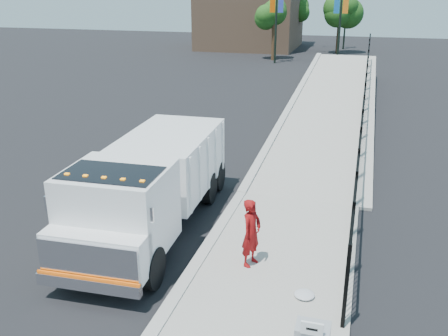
# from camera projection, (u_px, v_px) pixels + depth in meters

# --- Properties ---
(ground) EXTENTS (120.00, 120.00, 0.00)m
(ground) POSITION_uv_depth(u_px,v_px,m) (203.00, 257.00, 12.62)
(ground) COLOR black
(ground) RESTS_ON ground
(sidewalk) EXTENTS (3.55, 12.00, 0.12)m
(sidewalk) POSITION_uv_depth(u_px,v_px,m) (262.00, 315.00, 10.30)
(sidewalk) COLOR #9E998E
(sidewalk) RESTS_ON ground
(curb) EXTENTS (0.30, 12.00, 0.16)m
(curb) POSITION_uv_depth(u_px,v_px,m) (174.00, 299.00, 10.79)
(curb) COLOR #ADAAA3
(curb) RESTS_ON ground
(ramp) EXTENTS (3.95, 24.06, 3.19)m
(ramp) POSITION_uv_depth(u_px,v_px,m) (335.00, 114.00, 26.51)
(ramp) COLOR #9E998E
(ramp) RESTS_ON ground
(iron_fence) EXTENTS (0.10, 28.00, 1.80)m
(iron_fence) POSITION_uv_depth(u_px,v_px,m) (362.00, 118.00, 22.22)
(iron_fence) COLOR black
(iron_fence) RESTS_ON ground
(truck) EXTENTS (2.72, 7.58, 2.57)m
(truck) POSITION_uv_depth(u_px,v_px,m) (149.00, 183.00, 13.45)
(truck) COLOR black
(truck) RESTS_ON ground
(worker) EXTENTS (0.59, 0.71, 1.68)m
(worker) POSITION_uv_depth(u_px,v_px,m) (251.00, 233.00, 11.79)
(worker) COLOR maroon
(worker) RESTS_ON sidewalk
(arrow_sign) EXTENTS (0.35, 0.04, 0.22)m
(arrow_sign) POSITION_uv_depth(u_px,v_px,m) (312.00, 329.00, 7.70)
(arrow_sign) COLOR white
(arrow_sign) RESTS_ON utility_cabinet
(debris) EXTENTS (0.45, 0.45, 0.11)m
(debris) POSITION_uv_depth(u_px,v_px,m) (304.00, 294.00, 10.79)
(debris) COLOR silver
(debris) RESTS_ON sidewalk
(light_pole_0) EXTENTS (3.77, 0.22, 8.00)m
(light_pole_0) POSITION_uv_depth(u_px,v_px,m) (280.00, 11.00, 42.18)
(light_pole_0) COLOR black
(light_pole_0) RESTS_ON ground
(light_pole_1) EXTENTS (3.78, 0.22, 8.00)m
(light_pole_1) POSITION_uv_depth(u_px,v_px,m) (337.00, 12.00, 41.02)
(light_pole_1) COLOR black
(light_pole_1) RESTS_ON ground
(light_pole_2) EXTENTS (3.77, 0.22, 8.00)m
(light_pole_2) POSITION_uv_depth(u_px,v_px,m) (288.00, 8.00, 48.85)
(light_pole_2) COLOR black
(light_pole_2) RESTS_ON ground
(light_pole_3) EXTENTS (3.78, 0.22, 8.00)m
(light_pole_3) POSITION_uv_depth(u_px,v_px,m) (344.00, 6.00, 51.88)
(light_pole_3) COLOR black
(light_pole_3) RESTS_ON ground
(tree_0) EXTENTS (2.30, 2.30, 5.15)m
(tree_0) POSITION_uv_depth(u_px,v_px,m) (274.00, 15.00, 44.13)
(tree_0) COLOR #382314
(tree_0) RESTS_ON ground
(tree_1) EXTENTS (2.67, 2.67, 5.34)m
(tree_1) POSITION_uv_depth(u_px,v_px,m) (340.00, 12.00, 48.62)
(tree_1) COLOR #382314
(tree_1) RESTS_ON ground
(tree_2) EXTENTS (2.43, 2.43, 5.21)m
(tree_2) POSITION_uv_depth(u_px,v_px,m) (298.00, 9.00, 54.62)
(tree_2) COLOR #382314
(tree_2) RESTS_ON ground
(building) EXTENTS (10.00, 10.00, 8.00)m
(building) POSITION_uv_depth(u_px,v_px,m) (251.00, 9.00, 53.26)
(building) COLOR #8C664C
(building) RESTS_ON ground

